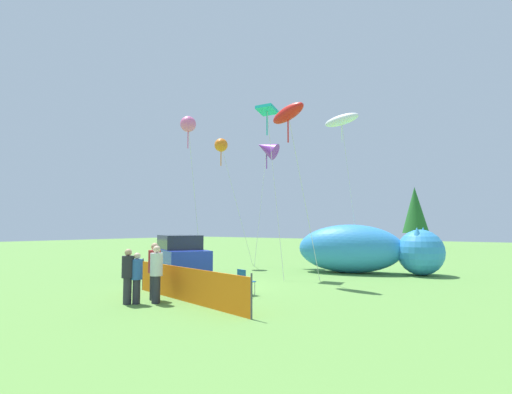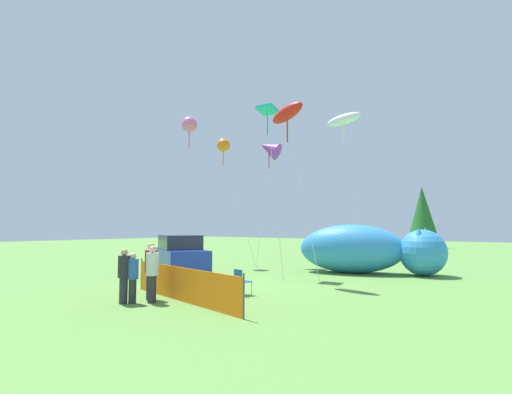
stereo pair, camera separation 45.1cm
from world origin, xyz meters
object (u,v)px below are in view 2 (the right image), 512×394
object	(u,v)px
parked_car	(180,257)
kite_orange_flower	(223,146)
kite_white_ghost	(344,120)
kite_teal_diamond	(268,113)
spectator_in_white_shirt	(133,275)
folding_chair	(241,280)
spectator_in_grey_shirt	(152,271)
kite_red_lizard	(287,114)
inflatable_cat	(367,251)
spectator_in_yellow_shirt	(151,268)
kite_purple_delta	(269,148)
spectator_in_red_shirt	(124,274)
kite_pink_octopus	(189,125)

from	to	relation	value
parked_car	kite_orange_flower	distance (m)	8.59
parked_car	kite_white_ghost	distance (m)	12.22
kite_teal_diamond	spectator_in_white_shirt	bearing A→B (deg)	-83.84
folding_chair	kite_teal_diamond	distance (m)	9.51
kite_white_ghost	kite_teal_diamond	bearing A→B (deg)	-106.75
spectator_in_grey_shirt	kite_white_ghost	world-z (taller)	kite_white_ghost
parked_car	kite_red_lizard	xyz separation A→B (m)	(4.97, 1.66, 6.36)
kite_orange_flower	kite_red_lizard	xyz separation A→B (m)	(7.15, -3.61, -0.07)
spectator_in_white_shirt	kite_orange_flower	bearing A→B (deg)	119.37
inflatable_cat	kite_teal_diamond	distance (m)	8.63
folding_chair	parked_car	bearing A→B (deg)	83.26
inflatable_cat	spectator_in_white_shirt	size ratio (longest dim) A/B	4.65
kite_red_lizard	spectator_in_yellow_shirt	bearing A→B (deg)	-102.60
kite_white_ghost	kite_purple_delta	xyz separation A→B (m)	(-4.58, -1.14, -1.30)
inflatable_cat	kite_orange_flower	distance (m)	10.67
parked_car	spectator_in_red_shirt	xyz separation A→B (m)	(3.54, -5.39, -0.04)
inflatable_cat	kite_white_ghost	distance (m)	7.86
spectator_in_yellow_shirt	spectator_in_red_shirt	bearing A→B (deg)	-94.38
spectator_in_yellow_shirt	kite_red_lizard	size ratio (longest dim) A/B	0.23
spectator_in_grey_shirt	kite_pink_octopus	bearing A→B (deg)	130.07
kite_teal_diamond	parked_car	bearing A→B (deg)	-131.87
inflatable_cat	kite_white_ghost	bearing A→B (deg)	122.68
spectator_in_red_shirt	kite_teal_diamond	world-z (taller)	kite_teal_diamond
folding_chair	kite_teal_diamond	world-z (taller)	kite_teal_diamond
parked_car	kite_red_lizard	size ratio (longest dim) A/B	0.56
spectator_in_red_shirt	kite_pink_octopus	distance (m)	10.79
spectator_in_grey_shirt	kite_orange_flower	world-z (taller)	kite_orange_flower
kite_purple_delta	kite_teal_diamond	bearing A→B (deg)	-54.46
kite_pink_octopus	kite_purple_delta	bearing A→B (deg)	80.36
spectator_in_red_shirt	spectator_in_grey_shirt	bearing A→B (deg)	47.91
folding_chair	spectator_in_white_shirt	xyz separation A→B (m)	(-1.73, -3.19, 0.31)
kite_purple_delta	kite_orange_flower	bearing A→B (deg)	-134.45
kite_white_ghost	kite_teal_diamond	size ratio (longest dim) A/B	1.08
spectator_in_yellow_shirt	spectator_in_white_shirt	distance (m)	0.78
kite_pink_octopus	parked_car	bearing A→B (deg)	-52.45
inflatable_cat	spectator_in_yellow_shirt	world-z (taller)	inflatable_cat
spectator_in_grey_shirt	kite_teal_diamond	distance (m)	10.71
parked_car	kite_pink_octopus	world-z (taller)	kite_pink_octopus
inflatable_cat	parked_car	bearing A→B (deg)	-150.27
kite_teal_diamond	kite_purple_delta	distance (m)	5.19
spectator_in_white_shirt	kite_pink_octopus	distance (m)	10.78
kite_pink_octopus	folding_chair	bearing A→B (deg)	-28.01
inflatable_cat	spectator_in_grey_shirt	world-z (taller)	inflatable_cat
folding_chair	kite_white_ghost	distance (m)	13.25
inflatable_cat	spectator_in_red_shirt	world-z (taller)	inflatable_cat
kite_pink_octopus	kite_red_lizard	distance (m)	6.15
inflatable_cat	kite_pink_octopus	distance (m)	11.34
kite_teal_diamond	kite_red_lizard	distance (m)	2.73
kite_purple_delta	kite_red_lizard	bearing A→B (deg)	-47.72
spectator_in_grey_shirt	kite_pink_octopus	world-z (taller)	kite_pink_octopus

